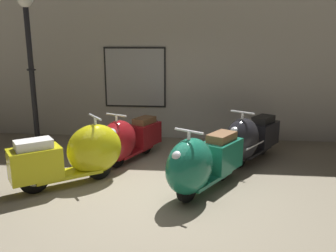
% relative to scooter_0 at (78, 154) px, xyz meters
% --- Properties ---
extents(ground_plane, '(60.00, 60.00, 0.00)m').
position_rel_scooter_0_xyz_m(ground_plane, '(1.25, -0.45, -0.50)').
color(ground_plane, gray).
extents(showroom_back_wall, '(18.00, 0.24, 3.72)m').
position_rel_scooter_0_xyz_m(showroom_back_wall, '(1.25, 3.04, 1.36)').
color(showroom_back_wall, '#ADA89E').
rests_on(showroom_back_wall, ground).
extents(scooter_0, '(1.72, 1.50, 1.09)m').
position_rel_scooter_0_xyz_m(scooter_0, '(0.00, 0.00, 0.00)').
color(scooter_0, black).
rests_on(scooter_0, ground).
extents(scooter_1, '(1.10, 1.68, 1.00)m').
position_rel_scooter_0_xyz_m(scooter_1, '(0.57, 1.09, -0.04)').
color(scooter_1, black).
rests_on(scooter_1, ground).
extents(scooter_2, '(1.34, 1.75, 1.07)m').
position_rel_scooter_0_xyz_m(scooter_2, '(1.98, -0.21, -0.01)').
color(scooter_2, black).
rests_on(scooter_2, ground).
extents(scooter_3, '(1.35, 1.71, 1.05)m').
position_rel_scooter_0_xyz_m(scooter_3, '(2.88, 1.31, -0.02)').
color(scooter_3, black).
rests_on(scooter_3, ground).
extents(lamppost, '(0.30, 0.30, 3.23)m').
position_rel_scooter_0_xyz_m(lamppost, '(-1.59, 1.84, 1.35)').
color(lamppost, black).
rests_on(lamppost, ground).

